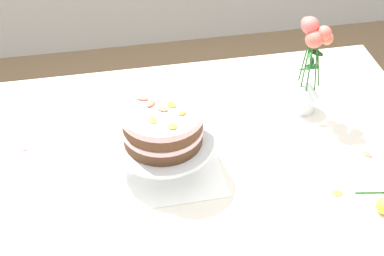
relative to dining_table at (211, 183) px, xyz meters
name	(u,v)px	position (x,y,z in m)	size (l,w,h in m)	color
dining_table	(211,183)	(0.00, 0.00, 0.00)	(1.40, 1.00, 0.74)	white
linen_napkin	(164,165)	(-0.14, 0.01, 0.09)	(0.32, 0.32, 0.00)	white
cake_stand	(163,144)	(-0.14, 0.01, 0.17)	(0.29, 0.29, 0.10)	silver
layer_cake	(163,125)	(-0.14, 0.01, 0.25)	(0.23, 0.23, 0.12)	brown
flower_vase	(309,70)	(0.34, 0.18, 0.25)	(0.10, 0.10, 0.34)	silver
fallen_rose	(384,205)	(0.41, -0.27, 0.11)	(0.12, 0.10, 0.05)	#2D6028
loose_petal_0	(367,154)	(0.46, -0.06, 0.09)	(0.03, 0.02, 0.00)	#E56B51
loose_petal_1	(23,147)	(-0.55, 0.16, 0.09)	(0.04, 0.03, 0.00)	pink
loose_petal_2	(337,193)	(0.31, -0.19, 0.09)	(0.03, 0.02, 0.00)	yellow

